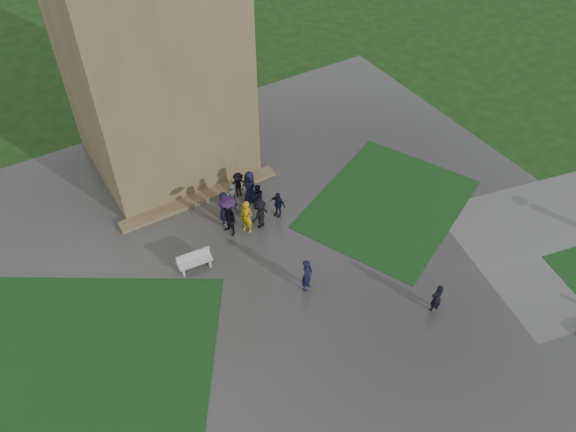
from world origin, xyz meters
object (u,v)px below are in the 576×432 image
bench (195,261)px  pedestrian_mid (307,275)px  tower (141,9)px  pedestrian_near (437,298)px

bench → pedestrian_mid: bearing=-39.3°
tower → pedestrian_mid: 15.01m
bench → pedestrian_near: (8.10, -7.80, 0.33)m
bench → pedestrian_mid: pedestrian_mid is taller
tower → pedestrian_mid: tower is taller
tower → bench: size_ratio=10.66×
tower → pedestrian_mid: size_ratio=9.81×
pedestrian_near → bench: bearing=-40.9°
tower → pedestrian_near: tower is taller
bench → pedestrian_near: 11.25m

